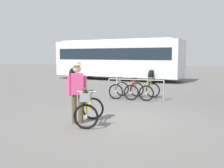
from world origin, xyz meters
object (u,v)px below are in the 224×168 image
racked_bike_white (119,89)px  bus_distant (117,57)px  person_with_featured_bike (77,90)px  racked_bike_red (134,90)px  featured_bicycle (89,108)px  racked_bike_lime (150,91)px

racked_bike_white → bus_distant: bus_distant is taller
bus_distant → person_with_featured_bike: bearing=-76.3°
racked_bike_red → featured_bicycle: size_ratio=0.90×
featured_bicycle → person_with_featured_bike: size_ratio=0.73×
racked_bike_red → person_with_featured_bike: size_ratio=0.65×
racked_bike_white → bus_distant: (-2.83, 8.19, 1.37)m
racked_bike_red → person_with_featured_bike: bearing=-95.0°
person_with_featured_bike → bus_distant: bearing=103.7°
racked_bike_lime → featured_bicycle: 4.79m
racked_bike_red → racked_bike_lime: size_ratio=0.99×
featured_bicycle → bus_distant: bus_distant is taller
racked_bike_lime → featured_bicycle: featured_bicycle is taller
racked_bike_lime → person_with_featured_bike: bearing=-103.4°
racked_bike_red → person_with_featured_bike: person_with_featured_bike is taller
racked_bike_white → featured_bicycle: 4.79m
bus_distant → featured_bicycle: bearing=-74.8°
racked_bike_red → racked_bike_lime: (0.70, -0.00, 0.00)m
bus_distant → racked_bike_lime: bearing=-62.7°
racked_bike_white → racked_bike_lime: same height
bus_distant → racked_bike_red: bearing=-66.7°
bus_distant → racked_bike_white: bearing=-71.0°
racked_bike_red → bus_distant: (-3.53, 8.19, 1.37)m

